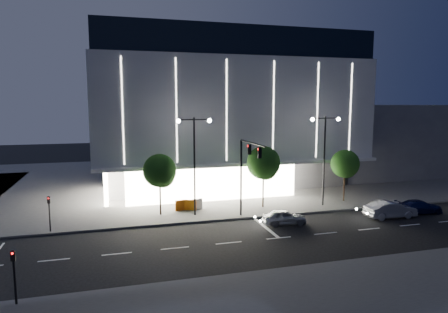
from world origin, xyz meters
name	(u,v)px	position (x,y,z in m)	size (l,w,h in m)	color
ground	(248,234)	(0.00, 0.00, 0.00)	(160.00, 160.00, 0.00)	black
sidewalk_museum	(225,177)	(5.00, 24.00, 0.07)	(70.00, 40.00, 0.15)	#474747
sidewalk_near	(410,295)	(5.00, -12.00, 0.07)	(70.00, 10.00, 0.15)	#474747
museum	(214,111)	(2.98, 22.31, 9.27)	(30.00, 25.80, 18.00)	#4C4C51
annex_building	(358,138)	(26.00, 24.00, 5.00)	(16.00, 20.00, 10.00)	#4C4C51
traffic_mast	(246,164)	(1.00, 3.34, 5.03)	(0.33, 5.89, 7.07)	black
street_lamp_west	(194,152)	(-3.00, 6.00, 5.96)	(3.16, 0.36, 9.00)	black
street_lamp_east	(325,147)	(10.00, 6.00, 5.96)	(3.16, 0.36, 9.00)	black
ped_signal_far	(49,210)	(-15.00, 4.50, 1.89)	(0.22, 0.24, 3.00)	black
ped_signal_near	(14,271)	(-15.00, -7.50, 1.89)	(0.22, 0.24, 3.00)	black
tree_left	(160,173)	(-5.97, 7.02, 4.03)	(3.02, 3.02, 5.72)	black
tree_mid	(264,165)	(4.03, 7.02, 4.33)	(3.25, 3.25, 6.15)	black
tree_right	(345,165)	(13.03, 7.02, 3.88)	(2.91, 2.91, 5.51)	black
car_lead	(284,217)	(3.81, 1.53, 0.63)	(1.50, 3.72, 1.27)	#9C9FA3
car_second	(390,209)	(13.81, 0.82, 0.77)	(1.63, 4.67, 1.54)	#B8B9C0
car_third	(419,207)	(17.42, 1.31, 0.64)	(1.78, 4.38, 1.27)	#121643
barrier_a	(181,205)	(-3.97, 7.87, 0.65)	(1.10, 0.25, 1.00)	#D65B0B
barrier_c	(190,205)	(-3.09, 7.71, 0.65)	(1.10, 0.25, 1.00)	orange
barrier_d	(197,204)	(-2.44, 7.87, 0.65)	(1.10, 0.25, 1.00)	silver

